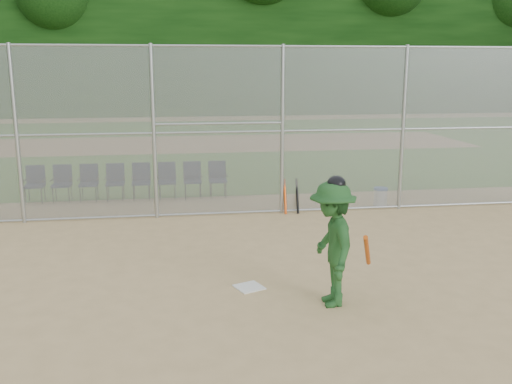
{
  "coord_description": "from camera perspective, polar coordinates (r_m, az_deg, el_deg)",
  "views": [
    {
      "loc": [
        -1.59,
        -8.24,
        3.51
      ],
      "look_at": [
        0.0,
        2.5,
        1.1
      ],
      "focal_mm": 40.0,
      "sensor_mm": 36.0,
      "label": 1
    }
  ],
  "objects": [
    {
      "name": "chair_5",
      "position": [
        15.52,
        -8.88,
        1.1
      ],
      "size": [
        0.54,
        0.52,
        0.96
      ],
      "primitive_type": null,
      "color": "#0E1834",
      "rests_on": "ground"
    },
    {
      "name": "dirt_patch_far",
      "position": [
        26.52,
        -4.92,
        4.87
      ],
      "size": [
        24.0,
        24.0,
        0.0
      ],
      "primitive_type": "plane",
      "color": "tan",
      "rests_on": "ground"
    },
    {
      "name": "chair_7",
      "position": [
        15.56,
        -3.84,
        1.25
      ],
      "size": [
        0.54,
        0.52,
        0.96
      ],
      "primitive_type": null,
      "color": "#0E1834",
      "rests_on": "ground"
    },
    {
      "name": "chair_4",
      "position": [
        15.54,
        -11.41,
        1.01
      ],
      "size": [
        0.54,
        0.52,
        0.96
      ],
      "primitive_type": null,
      "color": "#0E1834",
      "rests_on": "ground"
    },
    {
      "name": "grass_strip",
      "position": [
        26.52,
        -4.92,
        4.86
      ],
      "size": [
        100.0,
        100.0,
        0.0
      ],
      "primitive_type": "plane",
      "color": "#33621D",
      "rests_on": "ground"
    },
    {
      "name": "ground",
      "position": [
        9.09,
        2.34,
        -10.19
      ],
      "size": [
        100.0,
        100.0,
        0.0
      ],
      "primitive_type": "plane",
      "color": "tan",
      "rests_on": "ground"
    },
    {
      "name": "chair_3",
      "position": [
        15.59,
        -13.92,
        0.93
      ],
      "size": [
        0.54,
        0.52,
        0.96
      ],
      "primitive_type": null,
      "color": "#0E1834",
      "rests_on": "ground"
    },
    {
      "name": "batter_at_plate",
      "position": [
        8.5,
        7.61,
        -5.1
      ],
      "size": [
        0.93,
        1.33,
        1.97
      ],
      "color": "#1F4D20",
      "rests_on": "ground"
    },
    {
      "name": "home_plate",
      "position": [
        9.34,
        -0.69,
        -9.49
      ],
      "size": [
        0.54,
        0.54,
        0.02
      ],
      "primitive_type": "cube",
      "rotation": [
        0.0,
        0.0,
        0.38
      ],
      "color": "silver",
      "rests_on": "ground"
    },
    {
      "name": "treeline",
      "position": [
        28.36,
        -5.4,
        16.47
      ],
      "size": [
        81.0,
        60.0,
        11.0
      ],
      "color": "black",
      "rests_on": "ground"
    },
    {
      "name": "chair_1",
      "position": [
        15.78,
        -18.86,
        0.76
      ],
      "size": [
        0.54,
        0.52,
        0.96
      ],
      "primitive_type": null,
      "color": "#0E1834",
      "rests_on": "ground"
    },
    {
      "name": "chair_2",
      "position": [
        15.67,
        -16.4,
        0.85
      ],
      "size": [
        0.54,
        0.52,
        0.96
      ],
      "primitive_type": null,
      "color": "#0E1834",
      "rests_on": "ground"
    },
    {
      "name": "chair_0",
      "position": [
        15.93,
        -21.28,
        0.68
      ],
      "size": [
        0.54,
        0.52,
        0.96
      ],
      "primitive_type": null,
      "color": "#0E1834",
      "rests_on": "ground"
    },
    {
      "name": "chair_6",
      "position": [
        15.52,
        -6.36,
        1.17
      ],
      "size": [
        0.54,
        0.52,
        0.96
      ],
      "primitive_type": null,
      "color": "#0E1834",
      "rests_on": "ground"
    },
    {
      "name": "spare_bats",
      "position": [
        13.84,
        3.53,
        -0.42
      ],
      "size": [
        0.36,
        0.3,
        0.84
      ],
      "color": "#D84C14",
      "rests_on": "ground"
    },
    {
      "name": "backstop_fence",
      "position": [
        13.41,
        -1.57,
        6.34
      ],
      "size": [
        16.09,
        0.09,
        4.0
      ],
      "color": "gray",
      "rests_on": "ground"
    },
    {
      "name": "water_cooler",
      "position": [
        14.97,
        12.34,
        -0.43
      ],
      "size": [
        0.36,
        0.36,
        0.46
      ],
      "color": "white",
      "rests_on": "ground"
    }
  ]
}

